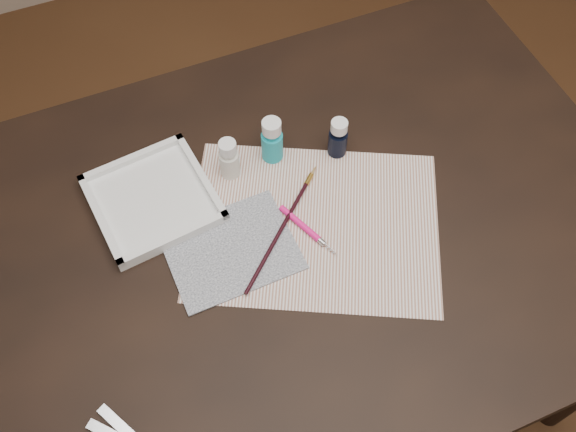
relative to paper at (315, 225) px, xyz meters
name	(u,v)px	position (x,y,z in m)	size (l,w,h in m)	color
ground	(288,368)	(-0.05, 0.01, -0.76)	(3.50, 3.50, 0.02)	#422614
table	(288,313)	(-0.05, 0.01, -0.38)	(1.30, 0.90, 0.75)	black
paper	(315,225)	(0.00, 0.00, 0.00)	(0.44, 0.34, 0.00)	white
canvas	(231,250)	(-0.16, 0.01, 0.00)	(0.22, 0.17, 0.00)	black
paint_bottle_white	(229,159)	(-0.10, 0.17, 0.04)	(0.04, 0.04, 0.09)	silver
paint_bottle_cyan	(272,140)	(-0.01, 0.17, 0.05)	(0.04, 0.04, 0.10)	#179EAD
paint_bottle_navy	(338,138)	(0.11, 0.13, 0.04)	(0.04, 0.04, 0.09)	black
paintbrush	(283,225)	(-0.05, 0.02, 0.01)	(0.29, 0.01, 0.01)	black
craft_knife	(309,231)	(-0.02, -0.01, 0.01)	(0.14, 0.01, 0.01)	#F9167F
palette_tray	(153,199)	(-0.25, 0.16, 0.01)	(0.21, 0.21, 0.03)	white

